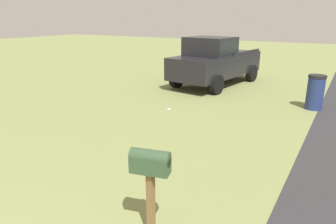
# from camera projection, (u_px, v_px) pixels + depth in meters

# --- Properties ---
(mailbox) EXTENTS (0.32, 0.55, 1.26)m
(mailbox) POSITION_uv_depth(u_px,v_px,m) (150.00, 168.00, 3.92)
(mailbox) COLOR brown
(mailbox) RESTS_ON ground
(pickup_truck) EXTENTS (5.12, 2.70, 2.09)m
(pickup_truck) POSITION_uv_depth(u_px,v_px,m) (215.00, 60.00, 13.21)
(pickup_truck) COLOR black
(pickup_truck) RESTS_ON ground
(trash_bin) EXTENTS (0.55, 0.55, 1.12)m
(trash_bin) POSITION_uv_depth(u_px,v_px,m) (315.00, 92.00, 9.78)
(trash_bin) COLOR navy
(trash_bin) RESTS_ON ground
(litter_cup_midfield_b) EXTENTS (0.12, 0.11, 0.08)m
(litter_cup_midfield_b) POSITION_uv_depth(u_px,v_px,m) (169.00, 110.00, 9.75)
(litter_cup_midfield_b) COLOR white
(litter_cup_midfield_b) RESTS_ON ground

